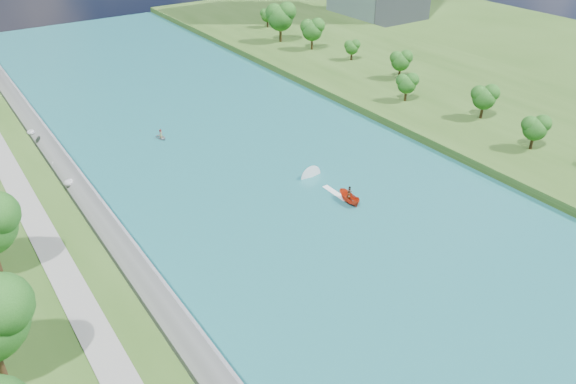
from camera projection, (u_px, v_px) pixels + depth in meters
ground at (395, 271)px, 64.81m from camera, size 260.00×260.00×0.00m
river_water at (296, 197)px, 79.06m from camera, size 55.00×240.00×0.10m
berm_east at (517, 116)px, 102.73m from camera, size 44.00×240.00×1.50m
riprap_bank at (117, 251)px, 65.19m from camera, size 3.78×236.00×4.28m
riverside_path at (54, 255)px, 61.52m from camera, size 3.00×200.00×0.10m
trees_east at (387, 62)px, 114.86m from camera, size 12.24×139.67×11.38m
motorboat at (342, 193)px, 78.63m from camera, size 3.60×18.81×2.09m
raft at (161, 136)px, 95.70m from camera, size 2.07×2.68×1.68m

